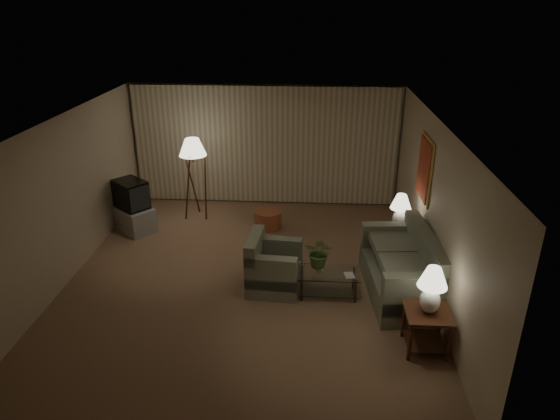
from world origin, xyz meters
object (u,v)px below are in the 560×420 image
object	(u,v)px
side_table_near	(427,323)
ottoman	(268,219)
sofa	(400,271)
armchair	(274,268)
table_lamp_far	(400,208)
side_table_far	(397,238)
tv_cabinet	(134,219)
floor_lamp	(195,177)
table_lamp_near	(432,286)
crt_tv	(131,194)
coffee_table	(328,280)
vase	(319,268)

from	to	relation	value
side_table_near	ottoman	xyz separation A→B (m)	(-2.46, 3.72, -0.23)
sofa	armchair	size ratio (longest dim) A/B	2.06
side_table_near	table_lamp_far	bearing A→B (deg)	90.00
armchair	side_table_far	bearing A→B (deg)	-56.58
armchair	tv_cabinet	size ratio (longest dim) A/B	0.98
sofa	ottoman	xyz separation A→B (m)	(-2.31, 2.37, -0.24)
table_lamp_far	floor_lamp	bearing A→B (deg)	158.95
table_lamp_near	crt_tv	size ratio (longest dim) A/B	0.82
side_table_near	crt_tv	bearing A→B (deg)	146.56
side_table_near	tv_cabinet	distance (m)	6.23
crt_tv	coffee_table	bearing A→B (deg)	10.99
tv_cabinet	crt_tv	size ratio (longest dim) A/B	1.26
floor_lamp	armchair	bearing A→B (deg)	-55.30
table_lamp_far	coffee_table	world-z (taller)	table_lamp_far
vase	ottoman	bearing A→B (deg)	112.66
coffee_table	ottoman	size ratio (longest dim) A/B	1.77
armchair	coffee_table	bearing A→B (deg)	-96.13
armchair	floor_lamp	distance (m)	3.38
side_table_far	crt_tv	bearing A→B (deg)	170.89
sofa	floor_lamp	xyz separation A→B (m)	(-3.91, 2.81, 0.49)
sofa	coffee_table	xyz separation A→B (m)	(-1.13, -0.10, -0.15)
table_lamp_far	crt_tv	xyz separation A→B (m)	(-5.20, 0.83, -0.19)
side_table_near	coffee_table	world-z (taller)	side_table_near
table_lamp_near	coffee_table	distance (m)	1.93
sofa	crt_tv	size ratio (longest dim) A/B	2.54
armchair	vase	xyz separation A→B (m)	(0.73, -0.17, 0.12)
side_table_far	floor_lamp	bearing A→B (deg)	158.95
side_table_far	tv_cabinet	distance (m)	5.27
table_lamp_far	vase	xyz separation A→B (m)	(-1.43, -1.35, -0.49)
coffee_table	table_lamp_far	bearing A→B (deg)	46.46
armchair	table_lamp_far	world-z (taller)	table_lamp_far
side_table_near	side_table_far	distance (m)	2.60
sofa	crt_tv	distance (m)	5.48
side_table_near	ottoman	world-z (taller)	side_table_near
sofa	table_lamp_far	bearing A→B (deg)	168.19
table_lamp_near	tv_cabinet	bearing A→B (deg)	146.56
coffee_table	ottoman	bearing A→B (deg)	115.56
coffee_table	floor_lamp	xyz separation A→B (m)	(-2.78, 2.91, 0.64)
tv_cabinet	floor_lamp	size ratio (longest dim) A/B	0.58
vase	table_lamp_far	bearing A→B (deg)	43.29
sofa	vase	bearing A→B (deg)	-90.51
armchair	ottoman	distance (m)	2.33
side_table_near	coffee_table	xyz separation A→B (m)	(-1.28, 1.25, -0.14)
armchair	coffee_table	world-z (taller)	armchair
tv_cabinet	crt_tv	distance (m)	0.54
coffee_table	ottoman	xyz separation A→B (m)	(-1.18, 2.47, -0.09)
armchair	coffee_table	size ratio (longest dim) A/B	1.03
ottoman	table_lamp_far	bearing A→B (deg)	-24.39
sofa	coffee_table	size ratio (longest dim) A/B	2.11
side_table_far	table_lamp_far	distance (m)	0.58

